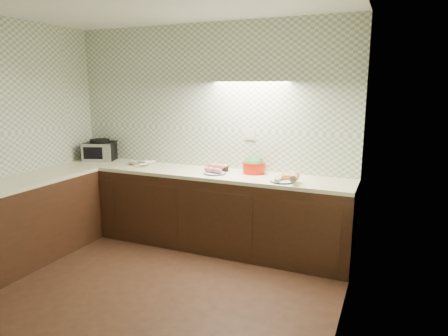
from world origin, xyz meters
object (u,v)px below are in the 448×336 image
at_px(onion_bowl, 223,168).
at_px(dutch_oven, 254,166).
at_px(sweet_potato_plate, 215,170).
at_px(parsnip_pile, 144,163).
at_px(toaster_oven, 100,150).
at_px(veg_plate, 288,178).

height_order(onion_bowl, dutch_oven, dutch_oven).
distance_m(sweet_potato_plate, dutch_oven, 0.45).
bearing_deg(parsnip_pile, dutch_oven, 3.99).
bearing_deg(dutch_oven, onion_bowl, -154.55).
distance_m(toaster_oven, sweet_potato_plate, 1.78).
relative_size(parsnip_pile, sweet_potato_plate, 1.37).
relative_size(toaster_oven, parsnip_pile, 1.38).
bearing_deg(veg_plate, sweet_potato_plate, 175.66).
bearing_deg(parsnip_pile, onion_bowl, 3.71).
xyz_separation_m(toaster_oven, sweet_potato_plate, (1.77, -0.17, -0.09)).
bearing_deg(toaster_oven, dutch_oven, -18.75).
bearing_deg(onion_bowl, toaster_oven, -179.98).
height_order(toaster_oven, sweet_potato_plate, toaster_oven).
xyz_separation_m(toaster_oven, parsnip_pile, (0.74, -0.07, -0.10)).
xyz_separation_m(toaster_oven, veg_plate, (2.63, -0.24, -0.09)).
bearing_deg(onion_bowl, dutch_oven, 4.78).
bearing_deg(dutch_oven, parsnip_pile, -155.34).
relative_size(sweet_potato_plate, veg_plate, 0.81).
bearing_deg(dutch_oven, veg_plate, -9.32).
height_order(sweet_potato_plate, veg_plate, veg_plate).
height_order(parsnip_pile, sweet_potato_plate, sweet_potato_plate).
distance_m(toaster_oven, parsnip_pile, 0.75).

